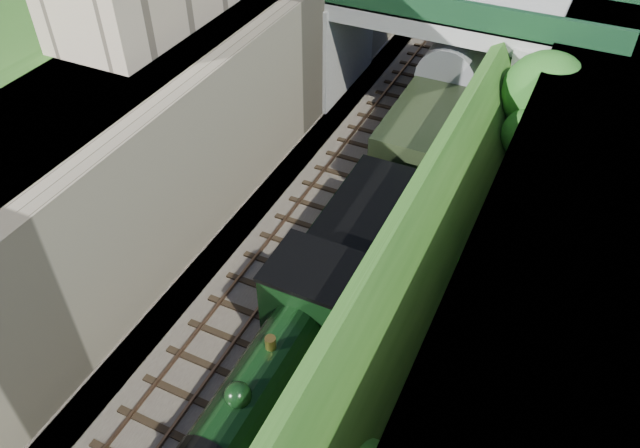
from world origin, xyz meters
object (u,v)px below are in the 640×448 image
(locomotive, at_px, (271,380))
(tree, at_px, (548,97))
(road_bridge, at_px, (459,42))
(tender, at_px, (364,236))

(locomotive, bearing_deg, tree, 72.92)
(tree, bearing_deg, locomotive, -107.08)
(road_bridge, bearing_deg, tree, -42.87)
(tree, xyz_separation_m, tender, (-4.71, -7.98, -3.03))
(road_bridge, xyz_separation_m, locomotive, (0.26, -19.95, -2.18))
(tree, distance_m, locomotive, 16.28)
(locomotive, xyz_separation_m, tender, (-0.00, 7.36, -0.27))
(locomotive, distance_m, tender, 7.37)
(road_bridge, distance_m, tree, 6.80)
(road_bridge, relative_size, tender, 2.67)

